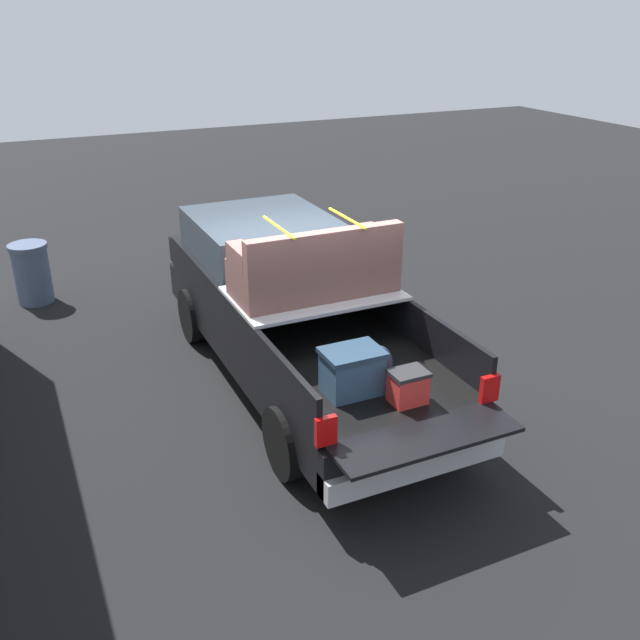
% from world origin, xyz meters
% --- Properties ---
extents(ground_plane, '(40.00, 40.00, 0.00)m').
position_xyz_m(ground_plane, '(0.00, 0.00, 0.00)').
color(ground_plane, black).
extents(pickup_truck, '(6.05, 2.06, 2.23)m').
position_xyz_m(pickup_truck, '(0.36, 0.00, 0.95)').
color(pickup_truck, black).
rests_on(pickup_truck, ground_plane).
extents(trash_can, '(0.60, 0.60, 0.98)m').
position_xyz_m(trash_can, '(4.22, 2.87, 0.50)').
color(trash_can, '#3F4C66').
rests_on(trash_can, ground_plane).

